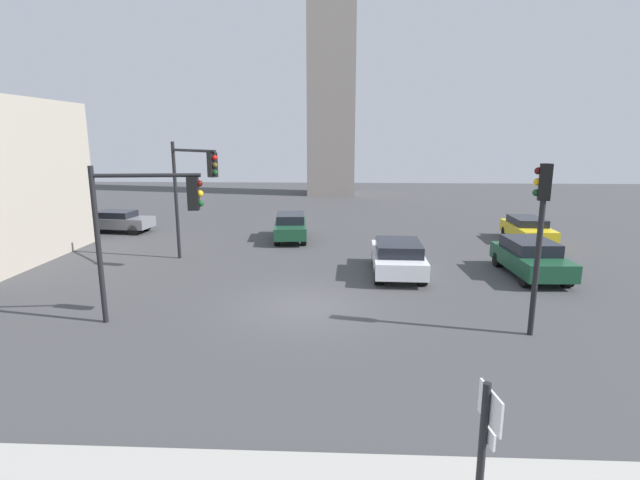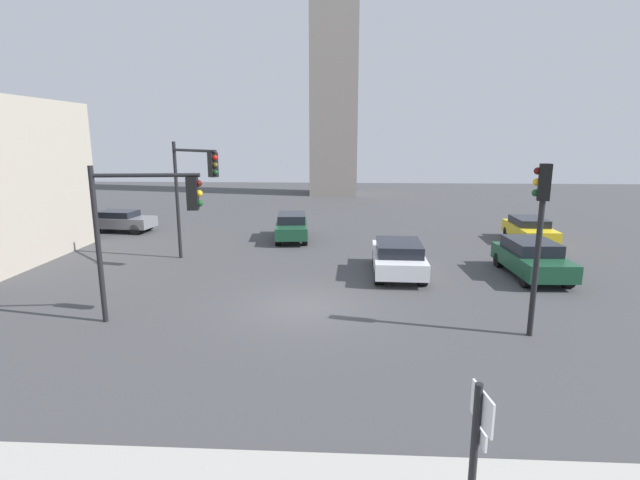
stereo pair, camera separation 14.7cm
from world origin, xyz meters
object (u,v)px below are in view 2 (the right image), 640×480
object	(u,v)px
car_0	(398,257)
car_3	(292,226)
direction_sign	(475,460)
car_4	(529,230)
car_2	(120,220)
traffic_light_1	(146,213)
car_1	(532,258)
traffic_light_0	(193,180)
traffic_light_2	(540,218)

from	to	relation	value
car_0	car_3	xyz separation A→B (m)	(-5.23, 6.72, 0.01)
direction_sign	car_4	distance (m)	22.38
car_4	car_2	bearing A→B (deg)	-92.49
direction_sign	traffic_light_1	world-z (taller)	traffic_light_1
car_1	car_0	bearing A→B (deg)	-91.54
car_2	car_3	xyz separation A→B (m)	(10.69, -1.68, 0.08)
traffic_light_0	car_2	distance (m)	10.52
traffic_light_0	car_0	bearing A→B (deg)	35.65
traffic_light_0	car_0	size ratio (longest dim) A/B	1.21
traffic_light_1	car_1	xyz separation A→B (m)	(13.72, 5.61, -2.64)
traffic_light_0	car_2	bearing A→B (deg)	177.43
direction_sign	traffic_light_0	world-z (taller)	traffic_light_0
car_1	car_2	distance (m)	22.98
traffic_light_2	car_2	bearing A→B (deg)	-19.28
direction_sign	car_0	bearing A→B (deg)	79.88
direction_sign	car_0	size ratio (longest dim) A/B	0.58
car_0	car_2	distance (m)	18.00
car_1	traffic_light_1	bearing A→B (deg)	-69.82
car_0	car_4	bearing A→B (deg)	-48.16
traffic_light_1	car_1	bearing A→B (deg)	15.21
direction_sign	car_2	distance (m)	27.24
traffic_light_1	car_1	world-z (taller)	traffic_light_1
traffic_light_0	traffic_light_2	world-z (taller)	traffic_light_0
traffic_light_1	car_2	xyz separation A→B (m)	(-7.69, 13.96, -2.73)
car_1	car_2	xyz separation A→B (m)	(-21.41, 8.35, -0.09)
traffic_light_0	car_1	size ratio (longest dim) A/B	1.24
traffic_light_0	car_3	xyz separation A→B (m)	(3.69, 5.53, -3.06)
traffic_light_0	car_1	distance (m)	14.77
traffic_light_2	car_0	distance (m)	7.40
traffic_light_1	traffic_light_2	world-z (taller)	traffic_light_2
car_0	car_2	bearing A→B (deg)	63.83
car_3	car_0	bearing A→B (deg)	32.48
traffic_light_0	car_4	distance (m)	17.89
traffic_light_0	car_0	xyz separation A→B (m)	(8.92, -1.19, -3.07)
traffic_light_1	car_0	world-z (taller)	traffic_light_1
traffic_light_1	car_4	bearing A→B (deg)	30.15
traffic_light_1	traffic_light_2	distance (m)	11.41
traffic_light_0	car_4	size ratio (longest dim) A/B	1.26
car_4	direction_sign	bearing A→B (deg)	-20.33
direction_sign	traffic_light_1	size ratio (longest dim) A/B	0.54
direction_sign	car_0	xyz separation A→B (m)	(0.59, 14.09, -0.95)
direction_sign	traffic_light_0	size ratio (longest dim) A/B	0.48
car_1	traffic_light_2	bearing A→B (deg)	-22.69
traffic_light_2	car_3	xyz separation A→B (m)	(-8.39, 12.84, -2.69)
car_0	car_1	world-z (taller)	car_1
car_3	car_4	bearing A→B (deg)	84.15
direction_sign	car_3	distance (m)	21.34
direction_sign	car_2	bearing A→B (deg)	116.56
car_2	car_0	bearing A→B (deg)	-21.67
car_1	car_3	bearing A→B (deg)	-123.95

